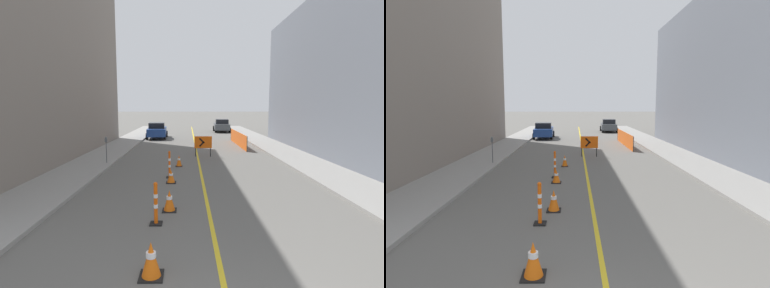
{
  "view_description": "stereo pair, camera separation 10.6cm",
  "coord_description": "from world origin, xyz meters",
  "views": [
    {
      "loc": [
        -0.68,
        -2.8,
        3.33
      ],
      "look_at": [
        -0.39,
        15.06,
        1.0
      ],
      "focal_mm": 28.0,
      "sensor_mm": 36.0,
      "label": 1
    },
    {
      "loc": [
        -0.57,
        -2.81,
        3.33
      ],
      "look_at": [
        -0.39,
        15.06,
        1.0
      ],
      "focal_mm": 28.0,
      "sensor_mm": 36.0,
      "label": 2
    }
  ],
  "objects": [
    {
      "name": "delineator_post_front",
      "position": [
        -1.56,
        5.28,
        0.53
      ],
      "size": [
        0.34,
        0.34,
        1.22
      ],
      "color": "black",
      "rests_on": "ground_plane"
    },
    {
      "name": "parked_car_curb_mid",
      "position": [
        3.64,
        34.6,
        0.8
      ],
      "size": [
        2.01,
        4.39,
        1.59
      ],
      "rotation": [
        0.0,
        0.0,
        -0.05
      ],
      "color": "#474C51",
      "rests_on": "ground_plane"
    },
    {
      "name": "arrow_barricade_primary",
      "position": [
        0.35,
        16.37,
        0.9
      ],
      "size": [
        1.13,
        0.1,
        1.33
      ],
      "rotation": [
        0.0,
        0.0,
        0.02
      ],
      "color": "#EF560C",
      "rests_on": "ground_plane"
    },
    {
      "name": "building_facade_right",
      "position": [
        10.42,
        14.97,
        5.2
      ],
      "size": [
        6.0,
        23.89,
        10.4
      ],
      "color": "slate",
      "rests_on": "ground_plane"
    },
    {
      "name": "safety_mesh_fence",
      "position": [
        3.55,
        21.88,
        0.56
      ],
      "size": [
        0.13,
        7.33,
        1.12
      ],
      "rotation": [
        0.0,
        0.0,
        1.58
      ],
      "color": "#EF560C",
      "rests_on": "ground_plane"
    },
    {
      "name": "traffic_cone_fourth",
      "position": [
        -1.13,
        13.28,
        0.31
      ],
      "size": [
        0.37,
        0.37,
        0.62
      ],
      "color": "black",
      "rests_on": "ground_plane"
    },
    {
      "name": "parking_meter_near_curb",
      "position": [
        -5.16,
        13.67,
        1.15
      ],
      "size": [
        0.12,
        0.11,
        1.45
      ],
      "color": "#4C4C51",
      "rests_on": "sidewalk_left"
    },
    {
      "name": "traffic_cone_nearest",
      "position": [
        -1.38,
        2.67,
        0.35
      ],
      "size": [
        0.47,
        0.47,
        0.72
      ],
      "color": "black",
      "rests_on": "ground_plane"
    },
    {
      "name": "traffic_cone_second",
      "position": [
        -1.24,
        6.34,
        0.33
      ],
      "size": [
        0.45,
        0.45,
        0.68
      ],
      "color": "black",
      "rests_on": "ground_plane"
    },
    {
      "name": "delineator_post_rear",
      "position": [
        -1.49,
        10.71,
        0.54
      ],
      "size": [
        0.31,
        0.31,
        1.25
      ],
      "color": "black",
      "rests_on": "ground_plane"
    },
    {
      "name": "traffic_cone_third",
      "position": [
        -1.37,
        9.79,
        0.28
      ],
      "size": [
        0.43,
        0.43,
        0.57
      ],
      "color": "black",
      "rests_on": "ground_plane"
    },
    {
      "name": "sidewalk_left",
      "position": [
        -6.12,
        21.64,
        0.07
      ],
      "size": [
        2.6,
        43.28,
        0.14
      ],
      "color": "gray",
      "rests_on": "ground_plane"
    },
    {
      "name": "sidewalk_right",
      "position": [
        6.12,
        21.64,
        0.07
      ],
      "size": [
        2.6,
        43.28,
        0.14
      ],
      "color": "gray",
      "rests_on": "ground_plane"
    },
    {
      "name": "building_facade_left",
      "position": [
        -10.42,
        15.32,
        7.33
      ],
      "size": [
        6.0,
        22.6,
        14.65
      ],
      "color": "slate",
      "rests_on": "ground_plane"
    },
    {
      "name": "lane_stripe",
      "position": [
        0.0,
        21.64,
        0.0
      ],
      "size": [
        0.12,
        43.28,
        0.01
      ],
      "color": "gold",
      "rests_on": "ground_plane"
    },
    {
      "name": "parked_car_curb_near",
      "position": [
        -3.71,
        27.3,
        0.8
      ],
      "size": [
        2.0,
        4.38,
        1.59
      ],
      "rotation": [
        0.0,
        0.0,
        0.05
      ],
      "color": "navy",
      "rests_on": "ground_plane"
    }
  ]
}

